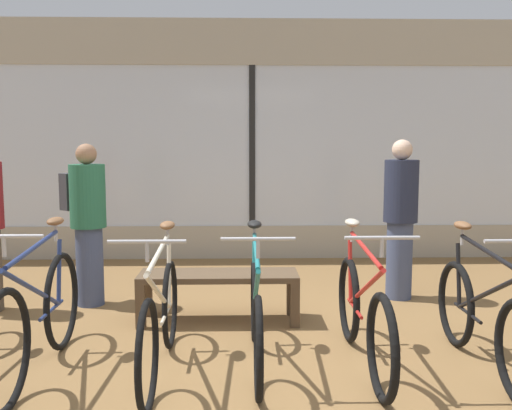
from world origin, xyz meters
TOP-DOWN VIEW (x-y plane):
  - ground_plane at (0.00, 0.00)m, footprint 24.00×24.00m
  - shop_back_wall at (0.00, 3.71)m, footprint 12.00×0.08m
  - bicycle_left at (-1.53, -0.20)m, footprint 0.46×1.81m
  - bicycle_center_left at (-0.71, -0.20)m, footprint 0.46×1.75m
  - bicycle_center at (-0.05, -0.07)m, footprint 0.46×1.70m
  - bicycle_center_right at (0.71, -0.10)m, footprint 0.46×1.75m
  - bicycle_right at (1.52, -0.22)m, footprint 0.46×1.72m
  - display_bench at (-0.35, 0.94)m, footprint 1.40×0.44m
  - customer_near_rack at (-1.64, 1.51)m, footprint 0.55×0.54m
  - customer_by_window at (1.45, 1.65)m, footprint 0.45×0.45m

SIDE VIEW (x-z plane):
  - ground_plane at x=0.00m, z-range 0.00..0.00m
  - display_bench at x=-0.35m, z-range 0.14..0.58m
  - bicycle_right at x=1.52m, z-range -0.14..0.88m
  - bicycle_center at x=-0.05m, z-range -0.13..0.88m
  - bicycle_center_right at x=0.71m, z-range -0.13..0.89m
  - bicycle_center_left at x=-0.71m, z-range -0.12..0.90m
  - bicycle_left at x=-1.53m, z-range -0.12..0.94m
  - customer_by_window at x=1.45m, z-range 0.04..1.65m
  - customer_near_rack at x=-1.64m, z-range 0.06..1.63m
  - shop_back_wall at x=0.00m, z-range 0.04..3.24m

